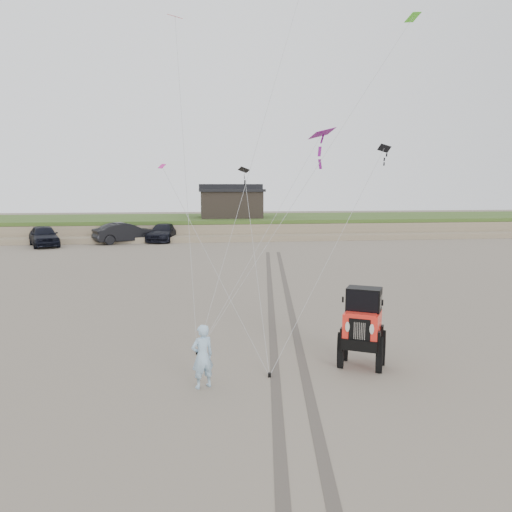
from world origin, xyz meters
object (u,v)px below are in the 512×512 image
Objects in this scene: truck_b at (125,233)px; truck_c at (163,233)px; cabin at (231,202)px; man at (202,356)px; jeep at (362,336)px; truck_a at (44,236)px.

truck_b is 1.01× the size of truck_c.
man is at bearing -95.32° from cabin.
jeep is 4.47m from man.
truck_b is 32.95m from jeep.
truck_a is at bearing 147.27° from jeep.
man is at bearing 165.11° from truck_b.
cabin is 1.21× the size of truck_c.
cabin is 1.28× the size of truck_a.
cabin is 39.02m from man.
cabin is 18.11m from truck_a.
cabin reaches higher than man.
truck_a is 33.06m from man.
jeep reaches higher than man.
cabin is 8.92m from truck_c.
truck_a is 6.52m from truck_b.
truck_b is (6.35, 1.49, 0.03)m from truck_a.
man is (6.05, -32.14, -0.07)m from truck_b.
man is (-4.38, -0.88, -0.08)m from jeep.
cabin is 3.96× the size of man.
truck_c is (9.52, 2.54, -0.09)m from truck_a.
truck_b is 3.34m from truck_c.
truck_c is 1.11× the size of jeep.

